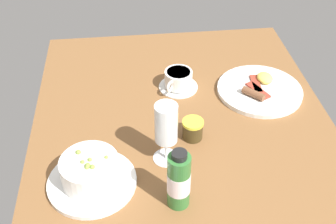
% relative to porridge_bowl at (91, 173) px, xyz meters
% --- Properties ---
extents(ground_plane, '(1.10, 0.84, 0.03)m').
position_rel_porridge_bowl_xyz_m(ground_plane, '(-0.16, 0.25, -0.05)').
color(ground_plane, brown).
extents(porridge_bowl, '(0.21, 0.21, 0.09)m').
position_rel_porridge_bowl_xyz_m(porridge_bowl, '(0.00, 0.00, 0.00)').
color(porridge_bowl, white).
rests_on(porridge_bowl, ground_plane).
extents(coffee_cup, '(0.12, 0.12, 0.06)m').
position_rel_porridge_bowl_xyz_m(coffee_cup, '(-0.36, 0.25, -0.01)').
color(coffee_cup, white).
rests_on(coffee_cup, ground_plane).
extents(wine_glass, '(0.07, 0.07, 0.17)m').
position_rel_porridge_bowl_xyz_m(wine_glass, '(-0.07, 0.19, 0.07)').
color(wine_glass, white).
rests_on(wine_glass, ground_plane).
extents(jam_jar, '(0.06, 0.06, 0.06)m').
position_rel_porridge_bowl_xyz_m(jam_jar, '(-0.13, 0.26, -0.01)').
color(jam_jar, '#3E3218').
rests_on(jam_jar, ground_plane).
extents(sauce_bottle_green, '(0.05, 0.05, 0.16)m').
position_rel_porridge_bowl_xyz_m(sauce_bottle_green, '(0.08, 0.20, 0.04)').
color(sauce_bottle_green, '#337233').
rests_on(sauce_bottle_green, ground_plane).
extents(breakfast_plate, '(0.26, 0.26, 0.04)m').
position_rel_porridge_bowl_xyz_m(breakfast_plate, '(-0.31, 0.50, -0.03)').
color(breakfast_plate, white).
rests_on(breakfast_plate, ground_plane).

